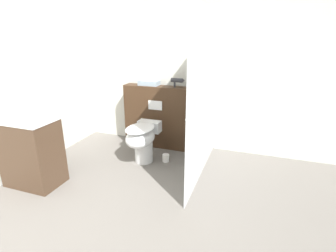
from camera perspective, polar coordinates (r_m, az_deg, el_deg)
ground_plane at (r=2.63m, az=-18.19°, el=-22.46°), size 12.00×12.00×0.00m
wall_back at (r=4.12m, az=0.53°, el=12.88°), size 8.00×0.06×2.50m
partition_panel at (r=4.12m, az=-2.19°, el=2.01°), size 1.07×0.22×0.98m
shower_glass at (r=3.16m, az=8.02°, el=6.14°), size 0.04×1.63×2.00m
toilet at (r=3.62m, az=-5.62°, el=-2.89°), size 0.36×0.65×0.54m
sink_vanity at (r=3.45m, az=-27.71°, el=-4.42°), size 0.64×0.42×1.04m
hair_drier at (r=3.87m, az=2.04°, el=9.85°), size 0.20×0.06×0.14m
folded_towel at (r=4.07m, az=-4.15°, el=9.35°), size 0.31×0.18×0.07m
spare_toilet_roll at (r=3.74m, az=-0.49°, el=-6.97°), size 0.10×0.10×0.11m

